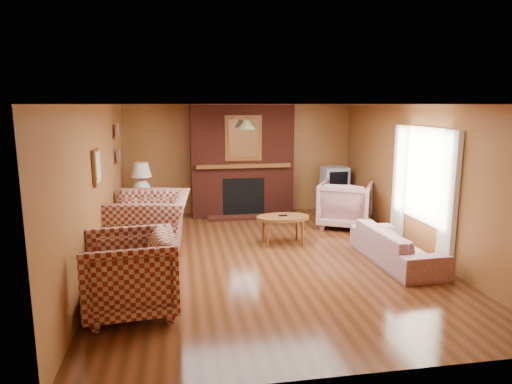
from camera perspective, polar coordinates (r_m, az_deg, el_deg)
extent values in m
plane|color=#41220E|center=(7.31, 1.53, -8.26)|extent=(6.50, 6.50, 0.00)
plane|color=silver|center=(6.91, 1.64, 10.91)|extent=(6.50, 6.50, 0.00)
plane|color=brown|center=(10.18, -1.97, 4.13)|extent=(6.50, 0.00, 6.50)
plane|color=brown|center=(3.96, 10.81, -6.93)|extent=(6.50, 0.00, 6.50)
plane|color=brown|center=(6.97, -19.00, 0.40)|extent=(0.00, 6.50, 6.50)
plane|color=brown|center=(7.88, 19.73, 1.50)|extent=(0.00, 6.50, 6.50)
cube|color=#4C1910|center=(9.94, -1.78, 3.96)|extent=(2.20, 0.50, 2.40)
cube|color=black|center=(9.83, -1.57, -0.54)|extent=(0.90, 0.06, 0.80)
cube|color=#4C1910|center=(9.76, -1.41, -3.15)|extent=(1.60, 0.35, 0.06)
cube|color=brown|center=(9.68, -1.55, 3.30)|extent=(2.00, 0.18, 0.08)
cube|color=brown|center=(9.65, -1.60, 6.74)|extent=(0.78, 0.05, 0.95)
cube|color=white|center=(9.62, -1.57, 6.73)|extent=(0.62, 0.02, 0.80)
cube|color=beige|center=(7.07, 22.95, -0.97)|extent=(0.08, 0.35, 2.00)
cube|color=beige|center=(8.35, 17.47, 1.10)|extent=(0.08, 0.35, 2.00)
cube|color=white|center=(7.68, 20.37, 1.99)|extent=(0.03, 1.10, 1.50)
cube|color=brown|center=(8.81, -16.92, 3.59)|extent=(0.06, 0.55, 0.04)
cube|color=brown|center=(8.77, -17.08, 6.51)|extent=(0.06, 0.55, 0.04)
cube|color=brown|center=(6.62, -19.34, 2.92)|extent=(0.04, 0.40, 0.50)
cube|color=silver|center=(6.62, -19.13, 2.93)|extent=(0.01, 0.32, 0.42)
cylinder|color=black|center=(9.17, -1.21, 9.78)|extent=(0.01, 0.01, 0.35)
cone|color=#AD8945|center=(9.18, -1.20, 8.41)|extent=(0.36, 0.36, 0.18)
imported|color=maroon|center=(7.74, -13.08, -3.83)|extent=(1.38, 1.55, 0.94)
imported|color=maroon|center=(5.54, -15.51, -9.84)|extent=(1.14, 1.11, 0.95)
imported|color=#B9A78F|center=(7.36, 17.14, -6.42)|extent=(0.79, 1.87, 0.54)
imported|color=#B9A78F|center=(9.18, 11.10, -1.53)|extent=(1.33, 1.34, 0.91)
ellipsoid|color=brown|center=(7.92, 3.37, -3.20)|extent=(0.92, 0.57, 0.05)
cube|color=black|center=(7.91, 3.38, -2.95)|extent=(0.15, 0.05, 0.02)
cylinder|color=brown|center=(8.22, 5.16, -4.48)|extent=(0.05, 0.05, 0.45)
cylinder|color=brown|center=(8.09, 0.93, -4.69)|extent=(0.05, 0.05, 0.45)
cylinder|color=brown|center=(7.88, 5.84, -5.18)|extent=(0.05, 0.05, 0.45)
cylinder|color=brown|center=(7.75, 1.43, -5.41)|extent=(0.05, 0.05, 0.45)
cube|color=brown|center=(9.49, -13.95, -2.23)|extent=(0.47, 0.47, 0.59)
sphere|color=white|center=(9.40, -14.08, 0.51)|extent=(0.33, 0.33, 0.33)
cylinder|color=black|center=(9.37, -14.13, 1.61)|extent=(0.03, 0.03, 0.10)
cone|color=silver|center=(9.34, -14.18, 2.72)|extent=(0.41, 0.41, 0.29)
cube|color=black|center=(10.38, 9.70, -1.08)|extent=(0.53, 0.49, 0.55)
cube|color=#A7A9AE|center=(10.28, 9.79, 1.75)|extent=(0.54, 0.52, 0.49)
cube|color=black|center=(10.04, 10.29, 1.51)|extent=(0.41, 0.02, 0.35)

